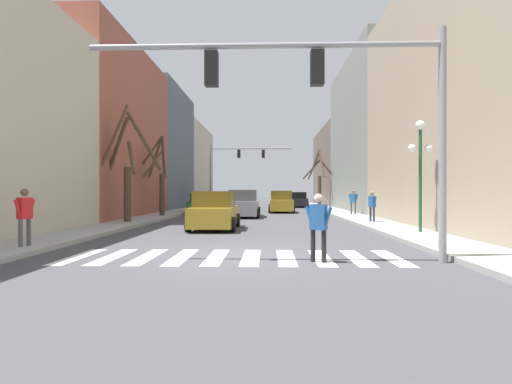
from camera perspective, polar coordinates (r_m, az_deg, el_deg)
name	(u,v)px	position (r m, az deg, el deg)	size (l,w,h in m)	color
ground_plane	(234,256)	(10.68, -3.09, -9.07)	(240.00, 240.00, 0.00)	#424247
sidewalk_right	(479,254)	(11.96, 29.30, -7.73)	(2.13, 90.00, 0.15)	#9E9E99
building_row_left	(132,149)	(34.87, -17.31, 5.88)	(6.00, 55.33, 11.58)	#BCB299
building_row_right	(394,139)	(32.20, 19.14, 7.20)	(6.00, 53.54, 12.81)	tan
crosswalk_stripes	(234,257)	(10.42, -3.22, -9.29)	(8.55, 2.60, 0.01)	white
traffic_signal_near	(329,88)	(10.08, 10.35, 14.36)	(8.62, 0.28, 5.63)	gray
traffic_signal_far	(235,161)	(41.24, -3.05, 4.40)	(8.47, 0.28, 6.55)	gray
street_lamp_right_corner	(420,153)	(16.71, 22.42, 5.17)	(0.95, 0.36, 4.29)	#1E4C2D
car_parked_left_mid	(243,204)	(26.72, -1.81, -1.79)	(2.19, 4.79, 1.82)	gray
car_at_intersection	(281,202)	(33.07, 3.59, -1.47)	(2.09, 4.83, 1.78)	#A38423
car_parked_left_near	(297,200)	(44.14, 5.91, -1.16)	(2.20, 4.81, 1.66)	black
car_parked_right_near	(204,204)	(31.24, -7.42, -1.70)	(2.21, 4.20, 1.60)	#236B38
car_parked_left_far	(217,201)	(39.32, -5.56, -1.26)	(2.15, 4.23, 1.74)	silver
car_parked_right_mid	(215,212)	(18.08, -5.94, -2.81)	(2.09, 4.14, 1.72)	#A38423
pedestrian_waiting_at_curb	(25,212)	(13.07, -30.15, -2.49)	(0.30, 0.70, 1.63)	#4C4C51
pedestrian_near_right_corner	(372,204)	(21.54, 16.26, -1.61)	(0.35, 0.64, 1.56)	#282D47
pedestrian_crossing_street	(353,200)	(28.36, 13.73, -1.08)	(0.64, 0.49, 1.68)	#4C4C51
pedestrian_on_left_sidewalk	(318,222)	(9.72, 8.91, -4.20)	(0.65, 0.43, 1.65)	black
street_tree_right_far	(128,170)	(21.64, -17.86, 3.03)	(3.07, 1.93, 6.08)	#473828
street_tree_left_near	(319,179)	(42.02, 9.03, 1.89)	(3.45, 2.49, 6.04)	#473828
street_tree_left_mid	(159,178)	(27.09, -13.63, 1.95)	(2.15, 2.36, 5.23)	#473828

